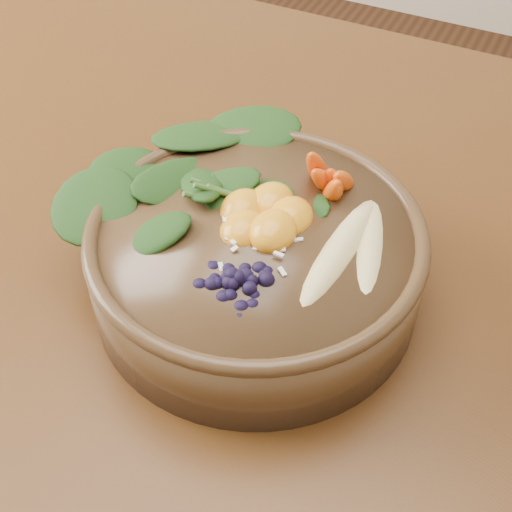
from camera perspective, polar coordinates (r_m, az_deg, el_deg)
ground at (r=1.47m, az=-7.48°, el=-15.89°), size 4.00×4.00×0.00m
dining_table at (r=0.95m, az=-11.15°, el=3.40°), size 1.60×0.90×0.75m
stoneware_bowl at (r=0.68m, az=0.00°, el=-0.59°), size 0.37×0.37×0.09m
kale_heap at (r=0.70m, az=-2.42°, el=7.77°), size 0.24×0.22×0.05m
carrot_cluster at (r=0.68m, az=6.66°, el=8.50°), size 0.08×0.08×0.09m
banana_halves at (r=0.63m, az=8.05°, el=1.67°), size 0.08×0.18×0.03m
mandarin_cluster at (r=0.65m, az=0.66°, el=4.20°), size 0.11×0.11×0.03m
blueberry_pile at (r=0.59m, az=-1.44°, el=-0.73°), size 0.16×0.13×0.04m
coconut_flakes at (r=0.63m, az=-0.36°, el=0.94°), size 0.11×0.09×0.01m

